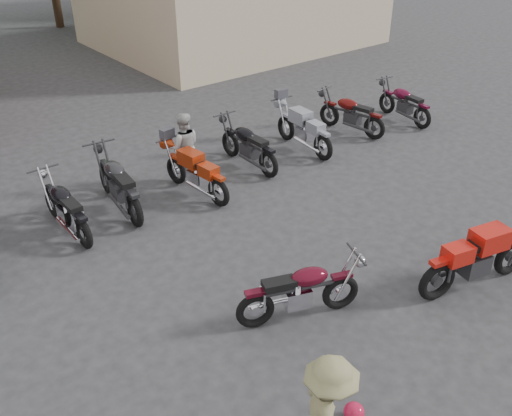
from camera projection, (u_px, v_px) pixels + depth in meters
ground at (371, 321)px, 8.67m from camera, size 90.00×90.00×0.00m
vintage_motorcycle at (302, 288)px, 8.48m from camera, size 2.00×1.26×1.10m
sportbike at (481, 254)px, 9.11m from camera, size 2.28×1.20×1.26m
helmet at (354, 412)px, 7.04m from camera, size 0.34×0.34×0.24m
person_light at (184, 147)px, 12.38m from camera, size 0.92×0.83×1.54m
row_bike_2 at (65, 205)px, 10.60m from camera, size 0.65×1.93×1.12m
row_bike_3 at (118, 181)px, 11.32m from camera, size 0.93×2.19×1.23m
row_bike_4 at (195, 170)px, 11.89m from camera, size 0.84×1.99×1.12m
row_bike_5 at (248, 143)px, 13.06m from camera, size 0.66×1.98×1.14m
row_bike_6 at (303, 127)px, 13.87m from camera, size 0.83×2.07×1.18m
row_bike_7 at (351, 112)px, 14.83m from camera, size 0.95×2.01×1.12m
row_bike_8 at (404, 101)px, 15.57m from camera, size 0.86×1.95×1.09m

